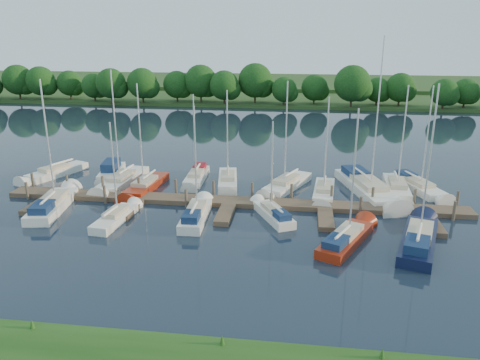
# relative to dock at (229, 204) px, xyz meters

# --- Properties ---
(ground) EXTENTS (260.00, 260.00, 0.00)m
(ground) POSITION_rel_dock_xyz_m (0.00, -7.31, -0.20)
(ground) COLOR #182030
(ground) RESTS_ON ground
(dock) EXTENTS (40.00, 6.00, 0.40)m
(dock) POSITION_rel_dock_xyz_m (0.00, 0.00, 0.00)
(dock) COLOR brown
(dock) RESTS_ON ground
(mooring_pilings) EXTENTS (38.24, 2.84, 2.00)m
(mooring_pilings) POSITION_rel_dock_xyz_m (0.00, 1.13, 0.40)
(mooring_pilings) COLOR #473D33
(mooring_pilings) RESTS_ON ground
(far_shore) EXTENTS (180.00, 30.00, 0.60)m
(far_shore) POSITION_rel_dock_xyz_m (0.00, 67.69, 0.10)
(far_shore) COLOR #25471B
(far_shore) RESTS_ON ground
(distant_hill) EXTENTS (220.00, 40.00, 1.40)m
(distant_hill) POSITION_rel_dock_xyz_m (0.00, 92.69, 0.50)
(distant_hill) COLOR #365224
(distant_hill) RESTS_ON ground
(treeline) EXTENTS (147.46, 10.25, 8.21)m
(treeline) POSITION_rel_dock_xyz_m (-1.78, 54.57, 3.74)
(treeline) COLOR #38281C
(treeline) RESTS_ON ground
(sailboat_n_0) EXTENTS (4.28, 7.75, 10.05)m
(sailboat_n_0) POSITION_rel_dock_xyz_m (-19.23, 6.29, 0.07)
(sailboat_n_0) COLOR white
(sailboat_n_0) RESTS_ON ground
(motorboat) EXTENTS (2.77, 6.49, 1.93)m
(motorboat) POSITION_rel_dock_xyz_m (-13.42, 7.06, 0.18)
(motorboat) COLOR white
(motorboat) RESTS_ON ground
(sailboat_n_2) EXTENTS (2.81, 9.07, 11.34)m
(sailboat_n_2) POSITION_rel_dock_xyz_m (-11.39, 4.55, 0.07)
(sailboat_n_2) COLOR white
(sailboat_n_2) RESTS_ON ground
(sailboat_n_3) EXTENTS (2.53, 8.13, 10.29)m
(sailboat_n_3) POSITION_rel_dock_xyz_m (-8.54, 3.21, 0.07)
(sailboat_n_3) COLOR maroon
(sailboat_n_3) RESTS_ON ground
(sailboat_n_4) EXTENTS (1.86, 6.97, 8.96)m
(sailboat_n_4) POSITION_rel_dock_xyz_m (-4.39, 6.81, 0.12)
(sailboat_n_4) COLOR white
(sailboat_n_4) RESTS_ON ground
(sailboat_n_5) EXTENTS (2.67, 7.48, 9.47)m
(sailboat_n_5) POSITION_rel_dock_xyz_m (-1.10, 6.05, 0.07)
(sailboat_n_5) COLOR white
(sailboat_n_5) RESTS_ON ground
(sailboat_n_6) EXTENTS (4.65, 8.05, 10.50)m
(sailboat_n_6) POSITION_rel_dock_xyz_m (4.56, 5.41, 0.08)
(sailboat_n_6) COLOR white
(sailboat_n_6) RESTS_ON ground
(sailboat_n_7) EXTENTS (2.23, 7.32, 9.34)m
(sailboat_n_7) POSITION_rel_dock_xyz_m (8.07, 3.83, 0.07)
(sailboat_n_7) COLOR white
(sailboat_n_7) RESTS_ON ground
(sailboat_n_8) EXTENTS (5.33, 11.55, 14.46)m
(sailboat_n_8) POSITION_rel_dock_xyz_m (12.17, 5.19, 0.14)
(sailboat_n_8) COLOR white
(sailboat_n_8) RESTS_ON ground
(sailboat_n_9) EXTENTS (2.28, 8.01, 10.27)m
(sailboat_n_9) POSITION_rel_dock_xyz_m (14.81, 5.68, 0.08)
(sailboat_n_9) COLOR white
(sailboat_n_9) RESTS_ON ground
(sailboat_n_10) EXTENTS (4.14, 7.93, 10.14)m
(sailboat_n_10) POSITION_rel_dock_xyz_m (16.92, 6.57, 0.12)
(sailboat_n_10) COLOR white
(sailboat_n_10) RESTS_ON ground
(sailboat_s_0) EXTENTS (3.16, 8.78, 11.14)m
(sailboat_s_0) POSITION_rel_dock_xyz_m (-14.56, -2.43, 0.14)
(sailboat_s_0) COLOR white
(sailboat_s_0) RESTS_ON ground
(sailboat_s_1) EXTENTS (2.03, 6.34, 8.20)m
(sailboat_s_1) POSITION_rel_dock_xyz_m (-8.31, -4.34, 0.08)
(sailboat_s_1) COLOR white
(sailboat_s_1) RESTS_ON ground
(sailboat_s_2) EXTENTS (1.96, 7.21, 9.38)m
(sailboat_s_2) POSITION_rel_dock_xyz_m (-2.19, -3.10, 0.13)
(sailboat_s_2) COLOR white
(sailboat_s_2) RESTS_ON ground
(sailboat_s_3) EXTENTS (3.83, 6.00, 8.08)m
(sailboat_s_3) POSITION_rel_dock_xyz_m (3.83, -2.00, 0.12)
(sailboat_s_3) COLOR white
(sailboat_s_3) RESTS_ON ground
(sailboat_s_4) EXTENTS (4.55, 7.51, 9.86)m
(sailboat_s_4) POSITION_rel_dock_xyz_m (9.31, -5.98, 0.12)
(sailboat_s_4) COLOR maroon
(sailboat_s_4) RESTS_ON ground
(sailboat_s_5) EXTENTS (4.28, 9.04, 11.58)m
(sailboat_s_5) POSITION_rel_dock_xyz_m (14.26, -5.65, 0.14)
(sailboat_s_5) COLOR #0F1633
(sailboat_s_5) RESTS_ON ground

